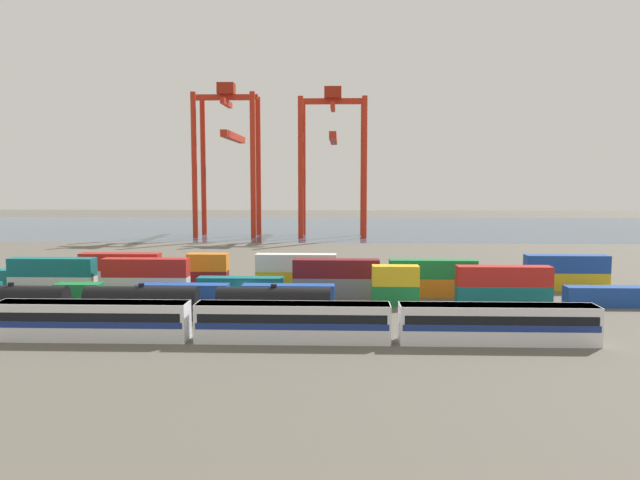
# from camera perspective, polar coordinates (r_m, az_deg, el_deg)

# --- Properties ---
(ground_plane) EXTENTS (420.00, 420.00, 0.00)m
(ground_plane) POSITION_cam_1_polar(r_m,az_deg,el_deg) (124.41, -4.18, -1.97)
(ground_plane) COLOR #5B564C
(harbour_water) EXTENTS (400.00, 110.00, 0.01)m
(harbour_water) POSITION_cam_1_polar(r_m,az_deg,el_deg) (214.95, -1.54, 1.22)
(harbour_water) COLOR #384C60
(harbour_water) RESTS_ON ground_plane
(passenger_train) EXTENTS (60.50, 3.14, 3.90)m
(passenger_train) POSITION_cam_1_polar(r_m,az_deg,el_deg) (62.76, -2.52, -7.44)
(passenger_train) COLOR silver
(passenger_train) RESTS_ON ground_plane
(freight_tank_row) EXTENTS (44.30, 2.77, 4.23)m
(freight_tank_row) POSITION_cam_1_polar(r_m,az_deg,el_deg) (75.63, -16.13, -5.54)
(freight_tank_row) COLOR #232326
(freight_tank_row) RESTS_ON ground_plane
(shipping_container_1) EXTENTS (6.04, 2.44, 2.60)m
(shipping_container_1) POSITION_cam_1_polar(r_m,az_deg,el_deg) (88.29, -21.37, -4.58)
(shipping_container_1) COLOR #197538
(shipping_container_1) RESTS_ON ground_plane
(shipping_container_2) EXTENTS (12.10, 2.44, 2.60)m
(shipping_container_2) POSITION_cam_1_polar(r_m,az_deg,el_deg) (83.74, -12.54, -4.86)
(shipping_container_2) COLOR #1C4299
(shipping_container_2) RESTS_ON ground_plane
(shipping_container_3) EXTENTS (12.10, 2.44, 2.60)m
(shipping_container_3) POSITION_cam_1_polar(r_m,az_deg,el_deg) (81.37, -2.94, -5.04)
(shipping_container_3) COLOR #1C4299
(shipping_container_3) RESTS_ON ground_plane
(shipping_container_4) EXTENTS (6.04, 2.44, 2.60)m
(shipping_container_4) POSITION_cam_1_polar(r_m,az_deg,el_deg) (81.37, 6.95, -5.07)
(shipping_container_4) COLOR #197538
(shipping_container_4) RESTS_ON ground_plane
(shipping_container_5) EXTENTS (6.04, 2.44, 2.60)m
(shipping_container_5) POSITION_cam_1_polar(r_m,az_deg,el_deg) (80.93, 6.97, -3.26)
(shipping_container_5) COLOR gold
(shipping_container_5) RESTS_ON shipping_container_4
(shipping_container_6) EXTENTS (12.10, 2.44, 2.60)m
(shipping_container_6) POSITION_cam_1_polar(r_m,az_deg,el_deg) (83.72, 16.56, -4.96)
(shipping_container_6) COLOR #146066
(shipping_container_6) RESTS_ON ground_plane
(shipping_container_7) EXTENTS (12.10, 2.44, 2.60)m
(shipping_container_7) POSITION_cam_1_polar(r_m,az_deg,el_deg) (83.30, 16.60, -3.20)
(shipping_container_7) COLOR #AD211C
(shipping_container_7) RESTS_ON shipping_container_6
(shipping_container_8) EXTENTS (12.10, 2.44, 2.60)m
(shipping_container_8) POSITION_cam_1_polar(r_m,az_deg,el_deg) (88.25, 25.40, -4.74)
(shipping_container_8) COLOR #1C4299
(shipping_container_8) RESTS_ON ground_plane
(shipping_container_9) EXTENTS (12.10, 2.44, 2.60)m
(shipping_container_9) POSITION_cam_1_polar(r_m,az_deg,el_deg) (96.34, -23.42, -3.83)
(shipping_container_9) COLOR silver
(shipping_container_9) RESTS_ON ground_plane
(shipping_container_10) EXTENTS (12.10, 2.44, 2.60)m
(shipping_container_10) POSITION_cam_1_polar(r_m,az_deg,el_deg) (95.97, -23.48, -2.30)
(shipping_container_10) COLOR #146066
(shipping_container_10) RESTS_ON shipping_container_9
(shipping_container_11) EXTENTS (12.10, 2.44, 2.60)m
(shipping_container_11) POSITION_cam_1_polar(r_m,az_deg,el_deg) (91.36, -15.74, -4.07)
(shipping_container_11) COLOR silver
(shipping_container_11) RESTS_ON ground_plane
(shipping_container_12) EXTENTS (12.10, 2.44, 2.60)m
(shipping_container_12) POSITION_cam_1_polar(r_m,az_deg,el_deg) (90.98, -15.78, -2.46)
(shipping_container_12) COLOR #AD211C
(shipping_container_12) RESTS_ON shipping_container_11
(shipping_container_13) EXTENTS (12.10, 2.44, 2.60)m
(shipping_container_13) POSITION_cam_1_polar(r_m,az_deg,el_deg) (88.20, -7.34, -4.25)
(shipping_container_13) COLOR #146066
(shipping_container_13) RESTS_ON ground_plane
(shipping_container_14) EXTENTS (12.10, 2.44, 2.60)m
(shipping_container_14) POSITION_cam_1_polar(r_m,az_deg,el_deg) (87.03, 1.49, -4.34)
(shipping_container_14) COLOR slate
(shipping_container_14) RESTS_ON ground_plane
(shipping_container_15) EXTENTS (12.10, 2.44, 2.60)m
(shipping_container_15) POSITION_cam_1_polar(r_m,az_deg,el_deg) (86.62, 1.49, -2.64)
(shipping_container_15) COLOR maroon
(shipping_container_15) RESTS_ON shipping_container_14
(shipping_container_16) EXTENTS (12.10, 2.44, 2.60)m
(shipping_container_16) POSITION_cam_1_polar(r_m,az_deg,el_deg) (87.94, 10.34, -4.32)
(shipping_container_16) COLOR orange
(shipping_container_16) RESTS_ON ground_plane
(shipping_container_17) EXTENTS (12.10, 2.44, 2.60)m
(shipping_container_17) POSITION_cam_1_polar(r_m,az_deg,el_deg) (87.54, 10.37, -2.65)
(shipping_container_17) COLOR #197538
(shipping_container_17) RESTS_ON shipping_container_16
(shipping_container_18) EXTENTS (12.10, 2.44, 2.60)m
(shipping_container_18) POSITION_cam_1_polar(r_m,az_deg,el_deg) (104.23, -24.85, -3.21)
(shipping_container_18) COLOR #146066
(shipping_container_18) RESTS_ON ground_plane
(shipping_container_19) EXTENTS (12.10, 2.44, 2.60)m
(shipping_container_19) POSITION_cam_1_polar(r_m,az_deg,el_deg) (98.90, -17.91, -3.41)
(shipping_container_19) COLOR silver
(shipping_container_19) RESTS_ON ground_plane
(shipping_container_20) EXTENTS (12.10, 2.44, 2.60)m
(shipping_container_20) POSITION_cam_1_polar(r_m,az_deg,el_deg) (98.54, -17.95, -1.92)
(shipping_container_20) COLOR #AD211C
(shipping_container_20) RESTS_ON shipping_container_19
(shipping_container_21) EXTENTS (6.04, 2.44, 2.60)m
(shipping_container_21) POSITION_cam_1_polar(r_m,az_deg,el_deg) (95.18, -10.30, -3.57)
(shipping_container_21) COLOR maroon
(shipping_container_21) RESTS_ON ground_plane
(shipping_container_22) EXTENTS (6.04, 2.44, 2.60)m
(shipping_container_22) POSITION_cam_1_polar(r_m,az_deg,el_deg) (94.81, -10.32, -2.02)
(shipping_container_22) COLOR orange
(shipping_container_22) RESTS_ON shipping_container_21
(shipping_container_23) EXTENTS (12.10, 2.44, 2.60)m
(shipping_container_23) POSITION_cam_1_polar(r_m,az_deg,el_deg) (93.25, -2.22, -3.67)
(shipping_container_23) COLOR gold
(shipping_container_23) RESTS_ON ground_plane
(shipping_container_24) EXTENTS (12.10, 2.44, 2.60)m
(shipping_container_24) POSITION_cam_1_polar(r_m,az_deg,el_deg) (92.87, -2.22, -2.09)
(shipping_container_24) COLOR silver
(shipping_container_24) RESTS_ON shipping_container_23
(shipping_container_25) EXTENTS (6.04, 2.44, 2.60)m
(shipping_container_25) POSITION_cam_1_polar(r_m,az_deg,el_deg) (93.22, 6.03, -3.70)
(shipping_container_25) COLOR #1C4299
(shipping_container_25) RESTS_ON ground_plane
(shipping_container_26) EXTENTS (6.04, 2.44, 2.60)m
(shipping_container_26) POSITION_cam_1_polar(r_m,az_deg,el_deg) (95.09, 14.12, -3.66)
(shipping_container_26) COLOR maroon
(shipping_container_26) RESTS_ON ground_plane
(shipping_container_27) EXTENTS (12.10, 2.44, 2.60)m
(shipping_container_27) POSITION_cam_1_polar(r_m,az_deg,el_deg) (98.76, 21.76, -3.55)
(shipping_container_27) COLOR gold
(shipping_container_27) RESTS_ON ground_plane
(shipping_container_28) EXTENTS (12.10, 2.44, 2.60)m
(shipping_container_28) POSITION_cam_1_polar(r_m,az_deg,el_deg) (98.40, 21.81, -2.05)
(shipping_container_28) COLOR #1C4299
(shipping_container_28) RESTS_ON shipping_container_27
(gantry_crane_west) EXTENTS (18.07, 34.00, 43.74)m
(gantry_crane_west) POSITION_cam_1_polar(r_m,az_deg,el_deg) (183.52, -8.44, 8.60)
(gantry_crane_west) COLOR red
(gantry_crane_west) RESTS_ON ground_plane
(gantry_crane_central) EXTENTS (19.31, 33.45, 42.50)m
(gantry_crane_central) POSITION_cam_1_polar(r_m,az_deg,el_deg) (180.48, 1.20, 8.52)
(gantry_crane_central) COLOR red
(gantry_crane_central) RESTS_ON ground_plane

